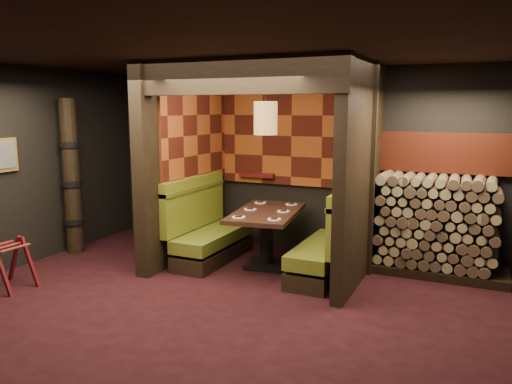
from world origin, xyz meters
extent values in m
cube|color=black|center=(0.00, 0.00, -0.01)|extent=(6.50, 5.50, 0.02)
cube|color=black|center=(0.00, 0.00, 2.86)|extent=(6.50, 5.50, 0.02)
cube|color=black|center=(0.00, 2.76, 1.43)|extent=(6.50, 0.02, 2.85)
cube|color=black|center=(-1.35, 1.65, 1.43)|extent=(0.20, 2.20, 2.85)
cube|color=black|center=(1.30, 1.70, 1.43)|extent=(0.15, 2.10, 2.85)
cube|color=black|center=(-0.02, 0.70, 2.63)|extent=(2.85, 0.18, 0.44)
cube|color=#9A441A|center=(-0.02, 2.71, 1.82)|extent=(2.40, 0.06, 1.55)
cube|color=#9A441A|center=(-1.23, 1.82, 1.85)|extent=(0.04, 1.85, 1.45)
cube|color=#511113|center=(-0.60, 2.65, 1.18)|extent=(0.60, 0.12, 0.07)
cube|color=black|center=(-0.85, 1.65, 0.11)|extent=(0.55, 1.60, 0.22)
cube|color=#56611C|center=(-0.85, 1.65, 0.36)|extent=(0.55, 1.60, 0.18)
cube|color=olive|center=(-1.19, 1.65, 0.75)|extent=(0.12, 1.60, 0.78)
cube|color=#56611C|center=(-1.19, 1.65, 1.10)|extent=(0.15, 1.60, 0.06)
cube|color=black|center=(0.82, 1.65, 0.11)|extent=(0.55, 1.60, 0.22)
cube|color=#56611C|center=(0.82, 1.65, 0.36)|extent=(0.55, 1.60, 0.18)
cube|color=olive|center=(1.16, 1.65, 0.75)|extent=(0.12, 1.60, 0.78)
cube|color=#56611C|center=(1.16, 1.65, 1.10)|extent=(0.15, 1.60, 0.06)
cube|color=black|center=(-0.02, 1.70, 0.03)|extent=(0.62, 0.62, 0.06)
cylinder|color=black|center=(-0.02, 1.70, 0.38)|extent=(0.20, 0.20, 0.76)
cube|color=#361F17|center=(-0.02, 1.70, 0.79)|extent=(1.06, 1.66, 0.06)
cylinder|color=white|center=(-0.18, 1.14, 0.83)|extent=(0.18, 0.18, 0.01)
cube|color=black|center=(-0.18, 1.14, 0.84)|extent=(0.09, 0.12, 0.02)
cylinder|color=white|center=(0.30, 1.21, 0.83)|extent=(0.18, 0.18, 0.01)
cube|color=black|center=(0.30, 1.21, 0.84)|extent=(0.09, 0.12, 0.02)
cylinder|color=white|center=(-0.26, 1.66, 0.83)|extent=(0.18, 0.18, 0.01)
cube|color=black|center=(-0.26, 1.66, 0.84)|extent=(0.09, 0.12, 0.02)
cylinder|color=white|center=(0.23, 1.73, 0.83)|extent=(0.18, 0.18, 0.01)
cube|color=black|center=(0.23, 1.73, 0.84)|extent=(0.09, 0.12, 0.02)
cylinder|color=white|center=(-0.33, 2.19, 0.83)|extent=(0.18, 0.18, 0.01)
cube|color=black|center=(-0.33, 2.19, 0.84)|extent=(0.09, 0.12, 0.02)
cylinder|color=white|center=(0.15, 2.26, 0.83)|extent=(0.18, 0.18, 0.01)
cube|color=black|center=(0.15, 2.26, 0.84)|extent=(0.09, 0.12, 0.02)
cylinder|color=olive|center=(-0.02, 1.65, 2.12)|extent=(0.32, 0.32, 0.45)
sphere|color=#FFC672|center=(-0.02, 1.65, 2.12)|extent=(0.18, 0.18, 0.18)
cylinder|color=black|center=(-0.02, 1.65, 2.60)|extent=(0.02, 0.02, 0.51)
cube|color=olive|center=(-3.22, 0.10, 1.62)|extent=(0.04, 0.36, 0.46)
cube|color=#3F3F3F|center=(-3.20, 0.10, 1.62)|extent=(0.01, 0.27, 0.36)
cube|color=#4B0A0F|center=(-2.48, -0.66, 0.30)|extent=(0.30, 0.05, 0.67)
cube|color=#4B0A0F|center=(-2.78, -0.25, 0.30)|extent=(0.30, 0.05, 0.67)
cube|color=#4B0A0F|center=(-2.46, -0.27, 0.30)|extent=(0.30, 0.05, 0.67)
cube|color=maroon|center=(-2.63, -0.46, 0.55)|extent=(0.06, 0.41, 0.01)
cube|color=maroon|center=(-2.47, -0.46, 0.55)|extent=(0.06, 0.41, 0.01)
cylinder|color=black|center=(-3.05, 1.10, 1.20)|extent=(0.26, 0.26, 2.40)
cylinder|color=black|center=(-3.05, 1.10, 0.50)|extent=(0.31, 0.31, 0.09)
cylinder|color=black|center=(-3.05, 1.10, 1.10)|extent=(0.31, 0.31, 0.09)
cylinder|color=black|center=(-3.05, 1.10, 1.70)|extent=(0.31, 0.31, 0.09)
cube|color=black|center=(2.29, 2.35, 0.06)|extent=(1.73, 0.70, 0.12)
cube|color=brown|center=(2.29, 2.35, 0.74)|extent=(1.73, 0.70, 1.24)
cube|color=maroon|center=(2.29, 2.68, 1.64)|extent=(1.83, 0.10, 0.56)
cube|color=black|center=(1.39, 1.96, 1.43)|extent=(0.08, 0.08, 2.85)
camera|label=1|loc=(2.73, -4.64, 2.26)|focal=35.00mm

